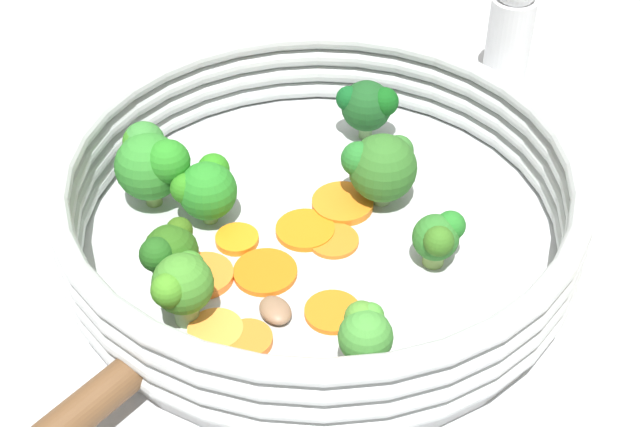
{
  "coord_description": "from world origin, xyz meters",
  "views": [
    {
      "loc": [
        0.09,
        0.44,
        0.42
      ],
      "look_at": [
        0.0,
        0.0,
        0.03
      ],
      "focal_mm": 50.0,
      "sensor_mm": 36.0,
      "label": 1
    }
  ],
  "objects_px": {
    "broccoli_floret_5": "(204,188)",
    "skillet": "(320,237)",
    "broccoli_floret_3": "(365,333)",
    "carrot_slice_3": "(265,272)",
    "salt_shaker": "(511,26)",
    "carrot_slice_1": "(236,235)",
    "broccoli_floret_1": "(367,105)",
    "carrot_slice_2": "(333,241)",
    "broccoli_floret_4": "(381,166)",
    "carrot_slice_5": "(304,226)",
    "carrot_slice_9": "(248,340)",
    "carrot_slice_4": "(212,354)",
    "carrot_slice_7": "(216,331)",
    "broccoli_floret_0": "(438,237)",
    "broccoli_floret_7": "(181,285)",
    "mushroom_piece_0": "(275,310)",
    "carrot_slice_0": "(343,204)",
    "carrot_slice_6": "(204,275)",
    "broccoli_floret_6": "(151,160)",
    "carrot_slice_8": "(333,312)"
  },
  "relations": [
    {
      "from": "broccoli_floret_5",
      "to": "salt_shaker",
      "type": "relative_size",
      "value": 0.45
    },
    {
      "from": "broccoli_floret_3",
      "to": "broccoli_floret_6",
      "type": "height_order",
      "value": "broccoli_floret_6"
    },
    {
      "from": "carrot_slice_9",
      "to": "broccoli_floret_5",
      "type": "relative_size",
      "value": 0.65
    },
    {
      "from": "broccoli_floret_0",
      "to": "carrot_slice_5",
      "type": "bearing_deg",
      "value": -33.66
    },
    {
      "from": "broccoli_floret_0",
      "to": "broccoli_floret_3",
      "type": "xyz_separation_m",
      "value": [
        0.07,
        0.07,
        0.0
      ]
    },
    {
      "from": "carrot_slice_2",
      "to": "broccoli_floret_4",
      "type": "height_order",
      "value": "broccoli_floret_4"
    },
    {
      "from": "skillet",
      "to": "carrot_slice_4",
      "type": "height_order",
      "value": "carrot_slice_4"
    },
    {
      "from": "carrot_slice_9",
      "to": "salt_shaker",
      "type": "distance_m",
      "value": 0.38
    },
    {
      "from": "skillet",
      "to": "salt_shaker",
      "type": "relative_size",
      "value": 3.24
    },
    {
      "from": "broccoli_floret_0",
      "to": "carrot_slice_0",
      "type": "bearing_deg",
      "value": -55.9
    },
    {
      "from": "carrot_slice_6",
      "to": "salt_shaker",
      "type": "relative_size",
      "value": 0.38
    },
    {
      "from": "carrot_slice_9",
      "to": "broccoli_floret_3",
      "type": "height_order",
      "value": "broccoli_floret_3"
    },
    {
      "from": "carrot_slice_2",
      "to": "broccoli_floret_1",
      "type": "distance_m",
      "value": 0.13
    },
    {
      "from": "carrot_slice_2",
      "to": "broccoli_floret_5",
      "type": "distance_m",
      "value": 0.09
    },
    {
      "from": "broccoli_floret_5",
      "to": "salt_shaker",
      "type": "height_order",
      "value": "salt_shaker"
    },
    {
      "from": "carrot_slice_0",
      "to": "carrot_slice_7",
      "type": "height_order",
      "value": "same"
    },
    {
      "from": "broccoli_floret_7",
      "to": "carrot_slice_4",
      "type": "bearing_deg",
      "value": 111.05
    },
    {
      "from": "carrot_slice_5",
      "to": "salt_shaker",
      "type": "relative_size",
      "value": 0.39
    },
    {
      "from": "broccoli_floret_4",
      "to": "carrot_slice_0",
      "type": "bearing_deg",
      "value": 3.78
    },
    {
      "from": "carrot_slice_6",
      "to": "broccoli_floret_5",
      "type": "xyz_separation_m",
      "value": [
        -0.01,
        -0.06,
        0.02
      ]
    },
    {
      "from": "carrot_slice_3",
      "to": "broccoli_floret_7",
      "type": "distance_m",
      "value": 0.07
    },
    {
      "from": "skillet",
      "to": "broccoli_floret_1",
      "type": "height_order",
      "value": "broccoli_floret_1"
    },
    {
      "from": "carrot_slice_8",
      "to": "carrot_slice_2",
      "type": "bearing_deg",
      "value": -103.08
    },
    {
      "from": "carrot_slice_1",
      "to": "mushroom_piece_0",
      "type": "relative_size",
      "value": 1.19
    },
    {
      "from": "skillet",
      "to": "broccoli_floret_5",
      "type": "relative_size",
      "value": 7.18
    },
    {
      "from": "carrot_slice_5",
      "to": "skillet",
      "type": "bearing_deg",
      "value": 159.16
    },
    {
      "from": "skillet",
      "to": "broccoli_floret_4",
      "type": "distance_m",
      "value": 0.06
    },
    {
      "from": "skillet",
      "to": "carrot_slice_5",
      "type": "height_order",
      "value": "carrot_slice_5"
    },
    {
      "from": "carrot_slice_2",
      "to": "broccoli_floret_6",
      "type": "relative_size",
      "value": 0.6
    },
    {
      "from": "broccoli_floret_3",
      "to": "carrot_slice_3",
      "type": "bearing_deg",
      "value": -63.11
    },
    {
      "from": "carrot_slice_4",
      "to": "skillet",
      "type": "bearing_deg",
      "value": -131.68
    },
    {
      "from": "carrot_slice_0",
      "to": "broccoli_floret_0",
      "type": "relative_size",
      "value": 1.12
    },
    {
      "from": "broccoli_floret_0",
      "to": "mushroom_piece_0",
      "type": "relative_size",
      "value": 1.58
    },
    {
      "from": "broccoli_floret_3",
      "to": "broccoli_floret_7",
      "type": "distance_m",
      "value": 0.11
    },
    {
      "from": "carrot_slice_7",
      "to": "broccoli_floret_3",
      "type": "distance_m",
      "value": 0.09
    },
    {
      "from": "carrot_slice_1",
      "to": "broccoli_floret_6",
      "type": "distance_m",
      "value": 0.08
    },
    {
      "from": "carrot_slice_9",
      "to": "broccoli_floret_7",
      "type": "relative_size",
      "value": 0.61
    },
    {
      "from": "broccoli_floret_5",
      "to": "salt_shaker",
      "type": "bearing_deg",
      "value": -151.54
    },
    {
      "from": "carrot_slice_4",
      "to": "carrot_slice_7",
      "type": "bearing_deg",
      "value": -104.49
    },
    {
      "from": "carrot_slice_1",
      "to": "broccoli_floret_1",
      "type": "distance_m",
      "value": 0.15
    },
    {
      "from": "broccoli_floret_5",
      "to": "skillet",
      "type": "bearing_deg",
      "value": 159.09
    },
    {
      "from": "broccoli_floret_7",
      "to": "salt_shaker",
      "type": "distance_m",
      "value": 0.38
    },
    {
      "from": "carrot_slice_3",
      "to": "carrot_slice_5",
      "type": "xyz_separation_m",
      "value": [
        -0.03,
        -0.04,
        0.0
      ]
    },
    {
      "from": "carrot_slice_5",
      "to": "carrot_slice_9",
      "type": "relative_size",
      "value": 1.34
    },
    {
      "from": "broccoli_floret_5",
      "to": "broccoli_floret_3",
      "type": "bearing_deg",
      "value": 116.46
    },
    {
      "from": "carrot_slice_2",
      "to": "carrot_slice_3",
      "type": "xyz_separation_m",
      "value": [
        0.05,
        0.02,
        0.0
      ]
    },
    {
      "from": "carrot_slice_5",
      "to": "salt_shaker",
      "type": "bearing_deg",
      "value": -140.7
    },
    {
      "from": "broccoli_floret_7",
      "to": "mushroom_piece_0",
      "type": "xyz_separation_m",
      "value": [
        -0.05,
        0.01,
        -0.03
      ]
    },
    {
      "from": "carrot_slice_0",
      "to": "broccoli_floret_1",
      "type": "height_order",
      "value": "broccoli_floret_1"
    },
    {
      "from": "carrot_slice_4",
      "to": "broccoli_floret_7",
      "type": "distance_m",
      "value": 0.04
    }
  ]
}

